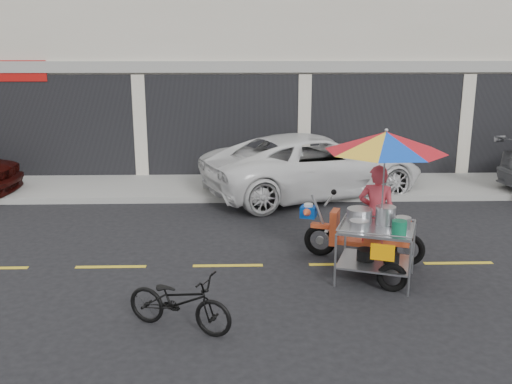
{
  "coord_description": "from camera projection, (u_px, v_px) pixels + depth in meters",
  "views": [
    {
      "loc": [
        -1.78,
        -9.16,
        3.69
      ],
      "look_at": [
        -1.5,
        0.6,
        1.15
      ],
      "focal_mm": 40.0,
      "sensor_mm": 36.0,
      "label": 1
    }
  ],
  "objects": [
    {
      "name": "white_pickup",
      "position": [
        314.0,
        165.0,
        14.19
      ],
      "size": [
        6.1,
        4.42,
        1.54
      ],
      "primitive_type": "imported",
      "rotation": [
        0.0,
        0.0,
        1.95
      ],
      "color": "white",
      "rests_on": "ground"
    },
    {
      "name": "shophouse_block",
      "position": [
        376.0,
        27.0,
        19.09
      ],
      "size": [
        36.0,
        8.11,
        10.4
      ],
      "color": "beige",
      "rests_on": "ground"
    },
    {
      "name": "centerline",
      "position": [
        344.0,
        264.0,
        9.84
      ],
      "size": [
        42.0,
        0.1,
        0.01
      ],
      "primitive_type": "cube",
      "color": "gold",
      "rests_on": "ground"
    },
    {
      "name": "ground",
      "position": [
        344.0,
        264.0,
        9.84
      ],
      "size": [
        90.0,
        90.0,
        0.0
      ],
      "primitive_type": "plane",
      "color": "black"
    },
    {
      "name": "near_bicycle",
      "position": [
        179.0,
        301.0,
        7.51
      ],
      "size": [
        1.61,
        1.11,
        0.8
      ],
      "primitive_type": "imported",
      "rotation": [
        0.0,
        0.0,
        1.15
      ],
      "color": "black",
      "rests_on": "ground"
    },
    {
      "name": "sidewalk",
      "position": [
        307.0,
        184.0,
        15.14
      ],
      "size": [
        45.0,
        3.0,
        0.15
      ],
      "primitive_type": "cube",
      "color": "gray",
      "rests_on": "ground"
    },
    {
      "name": "food_vendor_rig",
      "position": [
        379.0,
        182.0,
        9.13
      ],
      "size": [
        2.41,
        2.48,
        2.46
      ],
      "rotation": [
        0.0,
        0.0,
        -0.35
      ],
      "color": "black",
      "rests_on": "ground"
    }
  ]
}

